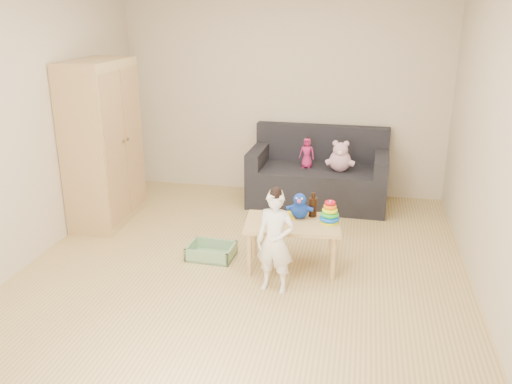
% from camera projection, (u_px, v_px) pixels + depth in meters
% --- Properties ---
extents(room, '(4.50, 4.50, 4.50)m').
position_uv_depth(room, '(244.00, 128.00, 4.56)').
color(room, tan).
rests_on(room, ground).
extents(wardrobe, '(0.49, 0.98, 1.76)m').
position_uv_depth(wardrobe, '(103.00, 143.00, 5.81)').
color(wardrobe, tan).
rests_on(wardrobe, ground).
extents(sofa, '(1.64, 0.85, 0.46)m').
position_uv_depth(sofa, '(318.00, 186.00, 6.51)').
color(sofa, black).
rests_on(sofa, ground).
extents(play_table, '(0.89, 0.61, 0.44)m').
position_uv_depth(play_table, '(292.00, 244.00, 4.93)').
color(play_table, tan).
rests_on(play_table, ground).
extents(storage_bin, '(0.45, 0.35, 0.13)m').
position_uv_depth(storage_bin, '(211.00, 251.00, 5.16)').
color(storage_bin, '#77A275').
rests_on(storage_bin, ground).
extents(toddler, '(0.35, 0.26, 0.86)m').
position_uv_depth(toddler, '(275.00, 243.00, 4.46)').
color(toddler, white).
rests_on(toddler, ground).
extents(pink_bear, '(0.29, 0.25, 0.31)m').
position_uv_depth(pink_bear, '(340.00, 158.00, 6.25)').
color(pink_bear, '#E3A7C7').
rests_on(pink_bear, sofa).
extents(doll, '(0.19, 0.14, 0.35)m').
position_uv_depth(doll, '(307.00, 153.00, 6.38)').
color(doll, '#B12164').
rests_on(doll, sofa).
extents(ring_stacker, '(0.18, 0.18, 0.21)m').
position_uv_depth(ring_stacker, '(330.00, 214.00, 4.81)').
color(ring_stacker, '#D3E10B').
rests_on(ring_stacker, play_table).
extents(brown_bottle, '(0.08, 0.08, 0.23)m').
position_uv_depth(brown_bottle, '(313.00, 206.00, 4.96)').
color(brown_bottle, black).
rests_on(brown_bottle, play_table).
extents(blue_plush, '(0.22, 0.19, 0.24)m').
position_uv_depth(blue_plush, '(300.00, 205.00, 4.91)').
color(blue_plush, blue).
rests_on(blue_plush, play_table).
extents(wooden_figure, '(0.05, 0.04, 0.11)m').
position_uv_depth(wooden_figure, '(283.00, 216.00, 4.83)').
color(wooden_figure, brown).
rests_on(wooden_figure, play_table).
extents(yellow_book, '(0.24, 0.24, 0.01)m').
position_uv_depth(yellow_book, '(283.00, 216.00, 4.98)').
color(yellow_book, yellow).
rests_on(yellow_book, play_table).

